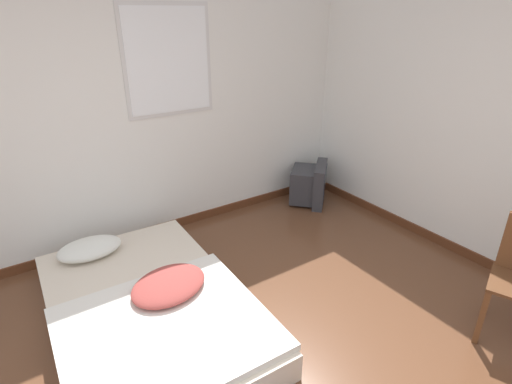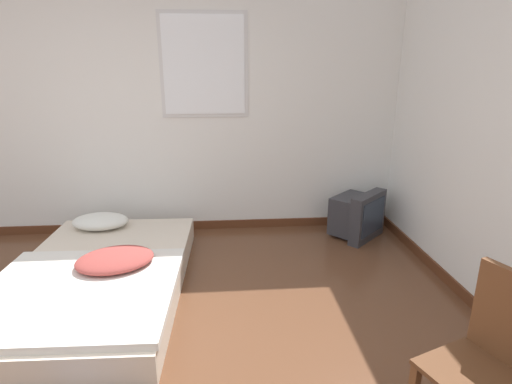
{
  "view_description": "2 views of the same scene",
  "coord_description": "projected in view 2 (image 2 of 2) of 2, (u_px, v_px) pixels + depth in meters",
  "views": [
    {
      "loc": [
        -0.81,
        -1.12,
        2.1
      ],
      "look_at": [
        1.08,
        1.67,
        0.57
      ],
      "focal_mm": 28.0,
      "sensor_mm": 36.0,
      "label": 1
    },
    {
      "loc": [
        0.82,
        -1.6,
        1.67
      ],
      "look_at": [
        1.09,
        1.76,
        0.62
      ],
      "focal_mm": 28.0,
      "sensor_mm": 36.0,
      "label": 2
    }
  ],
  "objects": [
    {
      "name": "crt_tv",
      "position": [
        357.0,
        215.0,
        4.08
      ],
      "size": [
        0.62,
        0.61,
        0.48
      ],
      "color": "#333338",
      "rests_on": "ground_plane"
    },
    {
      "name": "wall_back",
      "position": [
        141.0,
        108.0,
        3.94
      ],
      "size": [
        7.6,
        0.08,
        2.6
      ],
      "color": "white",
      "rests_on": "ground_plane"
    },
    {
      "name": "mattress_bed",
      "position": [
        98.0,
        277.0,
        3.07
      ],
      "size": [
        1.33,
        2.08,
        0.35
      ],
      "color": "beige",
      "rests_on": "ground_plane"
    },
    {
      "name": "wooden_chair",
      "position": [
        496.0,
        358.0,
        1.67
      ],
      "size": [
        0.5,
        0.5,
        0.87
      ],
      "color": "brown",
      "rests_on": "ground_plane"
    }
  ]
}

